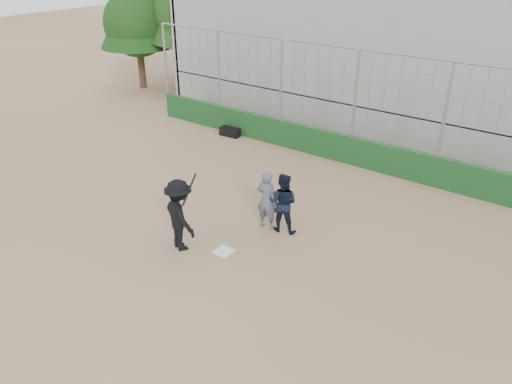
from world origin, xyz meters
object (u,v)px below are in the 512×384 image
Objects in this scene: batter_at_plate at (180,215)px; catcher_crouched at (282,212)px; umpire at (267,203)px; equipment_bag at (230,132)px.

batter_at_plate reaches higher than catcher_crouched.
equipment_bag is at bearing -49.68° from umpire.
batter_at_plate is 8.24m from equipment_bag.
batter_at_plate reaches higher than umpire.
batter_at_plate is 1.35× the size of umpire.
batter_at_plate is 2.41× the size of equipment_bag.
batter_at_plate is 1.76× the size of catcher_crouched.
umpire is (1.17, 2.15, -0.20)m from batter_at_plate.
equipment_bag is (-5.32, 4.92, -0.58)m from umpire.
batter_at_plate is at bearing 54.54° from umpire.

